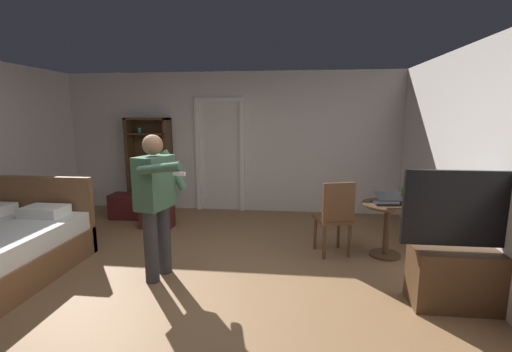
% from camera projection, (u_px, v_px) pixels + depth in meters
% --- Properties ---
extents(ground_plane, '(6.87, 6.87, 0.00)m').
position_uv_depth(ground_plane, '(178.00, 289.00, 3.65)').
color(ground_plane, olive).
extents(wall_back, '(6.49, 0.12, 2.60)m').
position_uv_depth(wall_back, '(230.00, 143.00, 6.53)').
color(wall_back, silver).
rests_on(wall_back, ground_plane).
extents(doorway_frame, '(0.93, 0.08, 2.13)m').
position_uv_depth(doorway_frame, '(220.00, 147.00, 6.48)').
color(doorway_frame, white).
rests_on(doorway_frame, ground_plane).
extents(bookshelf, '(0.81, 0.32, 1.76)m').
position_uv_depth(bookshelf, '(150.00, 161.00, 6.53)').
color(bookshelf, '#4C331E').
rests_on(bookshelf, ground_plane).
extents(tv_flatscreen, '(1.22, 0.40, 1.33)m').
position_uv_depth(tv_flatscreen, '(465.00, 266.00, 3.25)').
color(tv_flatscreen, '#4C331E').
rests_on(tv_flatscreen, ground_plane).
extents(side_table, '(0.65, 0.65, 0.70)m').
position_uv_depth(side_table, '(387.00, 221.00, 4.43)').
color(side_table, '#4C331E').
rests_on(side_table, ground_plane).
extents(laptop, '(0.35, 0.36, 0.16)m').
position_uv_depth(laptop, '(388.00, 201.00, 4.34)').
color(laptop, black).
rests_on(laptop, side_table).
extents(bottle_on_table, '(0.06, 0.06, 0.24)m').
position_uv_depth(bottle_on_table, '(402.00, 198.00, 4.28)').
color(bottle_on_table, '#263A13').
rests_on(bottle_on_table, side_table).
extents(wooden_chair, '(0.52, 0.52, 0.99)m').
position_uv_depth(wooden_chair, '(335.00, 215.00, 4.43)').
color(wooden_chair, brown).
rests_on(wooden_chair, ground_plane).
extents(person_blue_shirt, '(0.65, 0.70, 1.61)m').
position_uv_depth(person_blue_shirt, '(156.00, 197.00, 3.76)').
color(person_blue_shirt, '#333338').
rests_on(person_blue_shirt, ground_plane).
extents(suitcase_dark, '(0.52, 0.30, 0.36)m').
position_uv_depth(suitcase_dark, '(157.00, 217.00, 5.61)').
color(suitcase_dark, '#4C1919').
rests_on(suitcase_dark, ground_plane).
extents(suitcase_small, '(0.57, 0.36, 0.44)m').
position_uv_depth(suitcase_small, '(127.00, 206.00, 6.12)').
color(suitcase_small, '#4C1919').
rests_on(suitcase_small, ground_plane).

